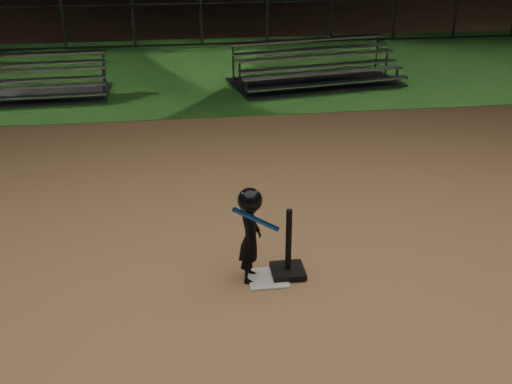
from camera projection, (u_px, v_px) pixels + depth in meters
name	position (u px, v px, depth m)	size (l,w,h in m)	color
ground	(268.00, 279.00, 7.16)	(80.00, 80.00, 0.00)	#9B7146
grass_strip	(209.00, 69.00, 16.12)	(60.00, 8.00, 0.01)	#235A1D
home_plate	(268.00, 278.00, 7.15)	(0.45, 0.45, 0.02)	beige
batting_tee	(288.00, 261.00, 7.17)	(0.38, 0.38, 0.82)	black
child_batter	(250.00, 232.00, 6.91)	(0.55, 0.49, 1.15)	black
bleacher_left	(27.00, 89.00, 13.76)	(3.58, 1.86, 0.86)	#B1B1B6
bleacher_right	(316.00, 76.00, 14.76)	(4.19, 2.54, 0.96)	#AAA9AE
backstop_fence	(201.00, 3.00, 18.29)	(20.08, 0.08, 2.50)	#38383D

